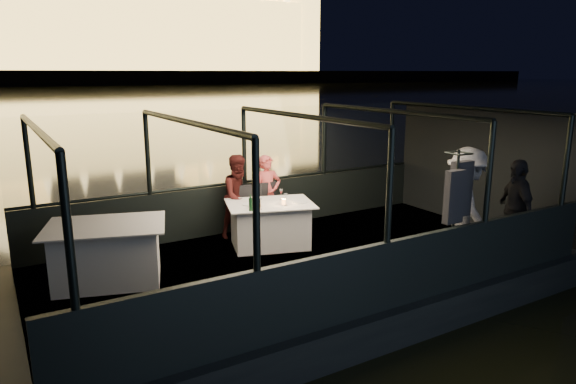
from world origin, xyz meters
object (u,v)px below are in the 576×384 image
chair_port_right (271,213)px  coat_stand (454,220)px  chair_port_left (255,215)px  dining_table_central (270,224)px  dining_table_aft (108,256)px  person_woman_coral (267,193)px  person_man_maroon (240,197)px  wine_bottle (251,202)px  passenger_dark (515,206)px  passenger_stripe (466,210)px

chair_port_right → coat_stand: (1.26, -3.09, 0.45)m
chair_port_left → dining_table_central: bearing=-65.2°
dining_table_central → dining_table_aft: 2.75m
person_woman_coral → coat_stand: bearing=-66.7°
person_woman_coral → person_man_maroon: 0.57m
dining_table_central → dining_table_aft: (-2.74, -0.21, 0.00)m
person_woman_coral → wine_bottle: 1.33m
chair_port_left → person_man_maroon: bearing=141.0°
coat_stand → passenger_dark: (1.60, 0.17, -0.05)m
coat_stand → passenger_dark: coat_stand is taller
person_woman_coral → passenger_stripe: (1.90, -2.95, 0.10)m
passenger_dark → chair_port_right: bearing=-108.7°
person_man_maroon → dining_table_central: bearing=-80.5°
dining_table_central → wine_bottle: bearing=-150.4°
coat_stand → person_man_maroon: 3.79m
person_man_maroon → wine_bottle: 1.06m
chair_port_right → passenger_dark: (2.86, -2.93, 0.40)m
dining_table_central → passenger_dark: size_ratio=0.90×
chair_port_left → passenger_stripe: (2.30, -2.68, 0.40)m
coat_stand → wine_bottle: bearing=130.8°
passenger_dark → passenger_stripe: bearing=-78.9°
coat_stand → person_woman_coral: (-1.18, 3.36, -0.15)m
passenger_dark → person_woman_coral: bearing=-112.1°
dining_table_aft → passenger_stripe: 5.40m
dining_table_central → chair_port_right: (0.26, 0.45, 0.06)m
passenger_dark → person_man_maroon: bearing=-106.7°
coat_stand → passenger_stripe: (0.73, 0.41, -0.05)m
passenger_stripe → chair_port_right: bearing=60.3°
dining_table_aft → passenger_stripe: bearing=-22.1°
person_man_maroon → passenger_dark: bearing=-51.8°
coat_stand → person_man_maroon: (-1.75, 3.36, -0.15)m
dining_table_aft → wine_bottle: (2.23, -0.08, 0.53)m
chair_port_right → person_man_maroon: (-0.49, 0.27, 0.30)m
person_man_maroon → chair_port_right: bearing=-37.0°
wine_bottle → dining_table_central: bearing=29.6°
person_woman_coral → wine_bottle: size_ratio=5.40×
chair_port_right → coat_stand: coat_stand is taller
person_woman_coral → wine_bottle: bearing=-126.1°
dining_table_central → chair_port_left: chair_port_left is taller
person_woman_coral → wine_bottle: person_woman_coral is taller
dining_table_central → person_woman_coral: person_woman_coral is taller
dining_table_aft → chair_port_right: bearing=12.4°
dining_table_aft → dining_table_central: bearing=4.3°
dining_table_aft → chair_port_right: (3.00, 0.66, 0.06)m
passenger_stripe → dining_table_aft: bearing=91.7°
dining_table_central → person_man_maroon: 0.84m
dining_table_aft → chair_port_right: chair_port_right is taller
passenger_dark → wine_bottle: passenger_dark is taller
dining_table_central → wine_bottle: 0.79m
chair_port_right → coat_stand: 3.37m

